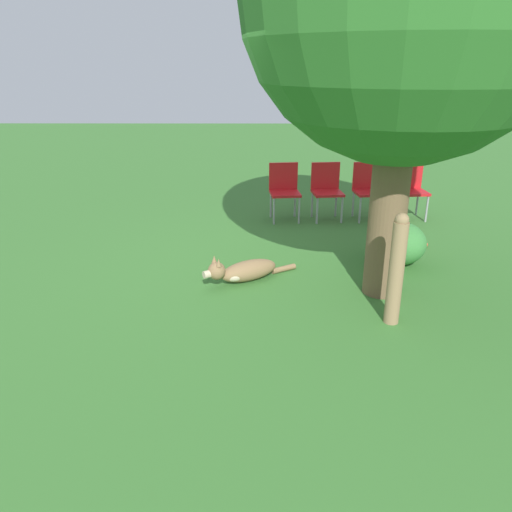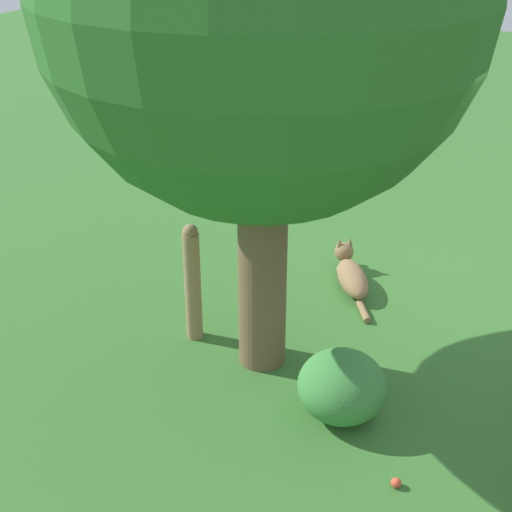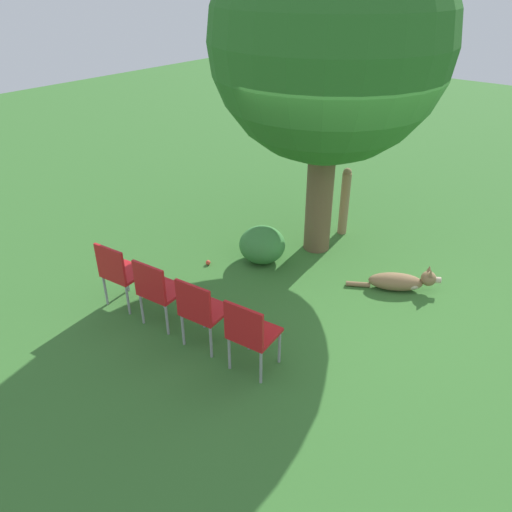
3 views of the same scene
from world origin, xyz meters
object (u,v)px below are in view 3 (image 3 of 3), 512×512
object	(u,v)px
dog	(401,281)
red_chair_0	(250,332)
red_chair_3	(119,271)
red_chair_1	(201,309)
tennis_ball	(208,262)
red_chair_2	(158,289)
fence_post	(345,201)
oak_tree	(330,42)

from	to	relation	value
dog	red_chair_0	xyz separation A→B (m)	(-2.37, 0.56, 0.37)
red_chair_3	red_chair_1	bearing A→B (deg)	-93.60
red_chair_1	tennis_ball	xyz separation A→B (m)	(1.29, 1.16, -0.46)
red_chair_1	red_chair_2	distance (m)	0.65
fence_post	red_chair_0	xyz separation A→B (m)	(-3.30, -0.85, -0.04)
dog	red_chair_1	size ratio (longest dim) A/B	1.22
red_chair_0	fence_post	bearing A→B (deg)	8.27
fence_post	red_chair_3	distance (m)	3.56
red_chair_1	red_chair_2	bearing A→B (deg)	86.40
red_chair_0	red_chair_2	distance (m)	1.29
red_chair_3	red_chair_2	bearing A→B (deg)	-93.60
fence_post	dog	bearing A→B (deg)	-123.27
fence_post	red_chair_3	world-z (taller)	fence_post
dog	red_chair_3	distance (m)	3.52
red_chair_0	red_chair_3	distance (m)	1.94
dog	red_chair_3	xyz separation A→B (m)	(-2.46, 2.50, 0.37)
red_chair_3	tennis_ball	bearing A→B (deg)	-11.81
tennis_ball	red_chair_3	bearing A→B (deg)	174.43
red_chair_2	red_chair_3	world-z (taller)	same
oak_tree	fence_post	bearing A→B (deg)	-4.35
red_chair_0	tennis_ball	size ratio (longest dim) A/B	12.58
dog	red_chair_3	world-z (taller)	red_chair_3
dog	red_chair_2	distance (m)	3.08
tennis_ball	red_chair_1	bearing A→B (deg)	-138.03
tennis_ball	dog	bearing A→B (deg)	-64.91
oak_tree	red_chair_1	world-z (taller)	oak_tree
oak_tree	red_chair_1	bearing A→B (deg)	-174.50
fence_post	red_chair_0	world-z (taller)	fence_post
red_chair_0	red_chair_3	size ratio (longest dim) A/B	1.00
fence_post	red_chair_1	size ratio (longest dim) A/B	1.24
red_chair_0	tennis_ball	distance (m)	2.25
fence_post	tennis_ball	xyz separation A→B (m)	(-2.04, 0.95, -0.50)
oak_tree	tennis_ball	xyz separation A→B (m)	(-1.37, 0.90, -2.80)
dog	tennis_ball	xyz separation A→B (m)	(-1.11, 2.37, -0.09)
dog	fence_post	world-z (taller)	fence_post
dog	red_chair_0	bearing A→B (deg)	-134.60
oak_tree	dog	xyz separation A→B (m)	(-0.27, -1.46, -2.71)
fence_post	tennis_ball	distance (m)	2.30
oak_tree	red_chair_2	size ratio (longest dim) A/B	5.08
red_chair_3	tennis_ball	xyz separation A→B (m)	(1.35, -0.13, -0.46)
tennis_ball	oak_tree	bearing A→B (deg)	-33.33
oak_tree	red_chair_1	distance (m)	3.55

